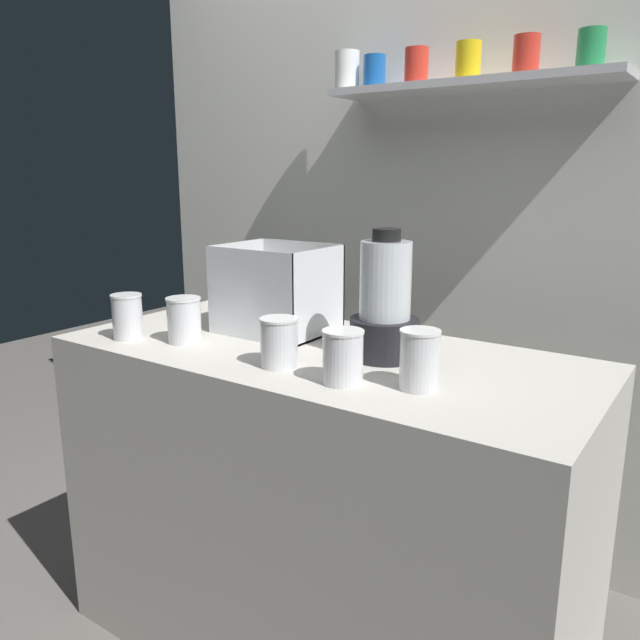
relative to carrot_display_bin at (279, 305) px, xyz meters
The scene contains 9 objects.
counter 0.58m from the carrot_display_bin, 24.37° to the right, with size 1.40×0.64×0.90m, color beige.
back_wall_unit 0.76m from the carrot_display_bin, 72.60° to the left, with size 2.60×0.24×2.50m.
carrot_display_bin is the anchor object (origin of this frame).
blender_pitcher 0.39m from the carrot_display_bin, ahead, with size 0.17×0.17×0.32m.
juice_cup_carrot_far_left 0.42m from the carrot_display_bin, 134.12° to the right, with size 0.08×0.08×0.13m.
juice_cup_orange_left 0.28m from the carrot_display_bin, 120.12° to the right, with size 0.09×0.09×0.12m.
juice_cup_orange_middle 0.34m from the carrot_display_bin, 51.27° to the right, with size 0.09×0.09×0.12m.
juice_cup_pomegranate_right 0.49m from the carrot_display_bin, 35.33° to the right, with size 0.09×0.09×0.12m.
juice_cup_orange_far_right 0.59m from the carrot_display_bin, 21.90° to the right, with size 0.09×0.09×0.13m.
Camera 1 is at (0.88, -1.28, 1.35)m, focal length 34.89 mm.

